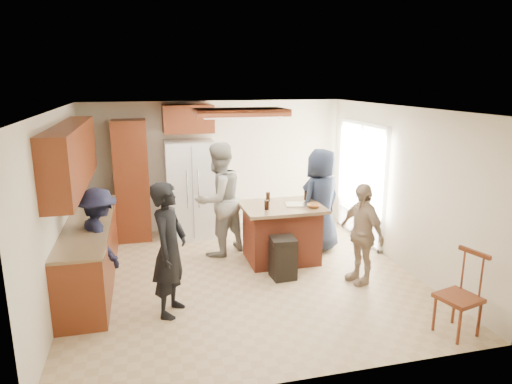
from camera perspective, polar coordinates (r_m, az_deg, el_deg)
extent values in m
plane|color=tan|center=(6.98, -1.44, -10.56)|extent=(5.00, 5.00, 0.00)
plane|color=white|center=(6.37, -1.58, 10.38)|extent=(5.00, 5.00, 0.00)
plane|color=beige|center=(8.97, -5.01, 3.30)|extent=(5.00, 0.00, 5.00)
plane|color=beige|center=(4.28, 5.92, -8.70)|extent=(5.00, 0.00, 5.00)
plane|color=beige|center=(6.52, -23.50, -1.86)|extent=(0.00, 5.00, 5.00)
plane|color=beige|center=(7.50, 17.48, 0.61)|extent=(0.00, 5.00, 5.00)
cube|color=white|center=(8.55, 13.12, 1.10)|extent=(0.02, 1.60, 2.10)
cube|color=white|center=(8.54, 13.00, 1.09)|extent=(0.08, 1.72, 2.10)
cube|color=maroon|center=(6.57, -1.96, 9.96)|extent=(1.30, 0.70, 0.10)
cube|color=white|center=(6.57, -1.95, 9.44)|extent=(1.10, 0.50, 0.02)
cube|color=olive|center=(9.61, 20.88, -4.86)|extent=(3.00, 3.00, 0.10)
cube|color=#593319|center=(10.23, 22.72, 2.15)|extent=(1.40, 1.60, 2.00)
imported|color=black|center=(5.76, -10.77, -7.07)|extent=(0.67, 0.75, 1.70)
imported|color=gray|center=(7.60, -4.68, -0.93)|extent=(1.09, 0.97, 1.90)
imported|color=#1A2134|center=(7.83, 8.09, -1.06)|extent=(1.03, 0.91, 1.78)
imported|color=tan|center=(6.75, 13.03, -5.06)|extent=(0.63, 0.94, 1.48)
imported|color=black|center=(6.68, -18.91, -5.70)|extent=(0.80, 1.05, 1.47)
cube|color=maroon|center=(7.09, -19.97, -7.19)|extent=(0.60, 3.00, 0.88)
cube|color=#846B4C|center=(6.95, -20.28, -3.64)|extent=(0.64, 3.00, 0.04)
cube|color=maroon|center=(6.75, -22.03, 4.23)|extent=(0.35, 3.00, 0.85)
cube|color=maroon|center=(8.60, -15.25, 1.38)|extent=(0.60, 0.60, 2.20)
cube|color=maroon|center=(8.48, -8.53, 9.07)|extent=(0.90, 0.60, 0.50)
cube|color=white|center=(8.60, -8.17, 0.37)|extent=(0.90, 0.72, 1.80)
cube|color=gray|center=(8.25, -7.90, -0.20)|extent=(0.01, 0.01, 1.71)
cylinder|color=silver|center=(8.19, -8.59, 0.32)|extent=(0.02, 0.02, 0.70)
cylinder|color=silver|center=(8.21, -7.21, 0.40)|extent=(0.02, 0.02, 0.70)
cube|color=brown|center=(7.46, 3.18, -5.30)|extent=(1.10, 0.85, 0.88)
cube|color=#856A4C|center=(7.32, 3.23, -1.86)|extent=(1.28, 1.03, 0.05)
cube|color=silver|center=(7.34, 5.21, -1.57)|extent=(0.43, 0.36, 0.02)
imported|color=brown|center=(7.23, 7.24, -1.74)|extent=(0.29, 0.29, 0.05)
cylinder|color=black|center=(7.04, 1.34, -1.63)|extent=(0.07, 0.07, 0.15)
cylinder|color=black|center=(7.54, 1.51, -0.58)|extent=(0.07, 0.07, 0.15)
cylinder|color=black|center=(7.66, 6.28, -0.44)|extent=(0.07, 0.07, 0.15)
cube|color=black|center=(6.86, 3.39, -8.54)|extent=(0.36, 0.36, 0.55)
cube|color=black|center=(6.75, 3.43, -6.06)|extent=(0.39, 0.39, 0.08)
cube|color=maroon|center=(5.86, 23.99, -12.01)|extent=(0.51, 0.51, 0.05)
cylinder|color=maroon|center=(5.74, 24.06, -15.10)|extent=(0.04, 0.04, 0.44)
cylinder|color=maroon|center=(6.00, 26.11, -14.07)|extent=(0.04, 0.04, 0.44)
cylinder|color=maroon|center=(5.92, 21.40, -13.92)|extent=(0.04, 0.04, 0.44)
cylinder|color=maroon|center=(6.17, 23.50, -12.99)|extent=(0.04, 0.04, 0.44)
cube|color=maroon|center=(5.81, 25.65, -6.84)|extent=(0.14, 0.40, 0.05)
cylinder|color=maroon|center=(5.83, 26.35, -9.47)|extent=(0.03, 0.03, 0.50)
cylinder|color=maroon|center=(5.96, 24.46, -8.78)|extent=(0.03, 0.03, 0.50)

